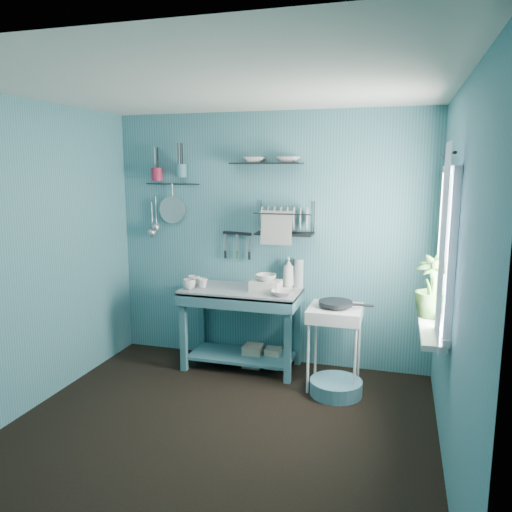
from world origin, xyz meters
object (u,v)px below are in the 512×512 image
(water_bottle, at_px, (299,273))
(colander, at_px, (172,210))
(frying_pan, at_px, (336,303))
(dish_rack, at_px, (285,218))
(potted_plant, at_px, (432,286))
(work_counter, at_px, (242,328))
(utensil_cup_teal, at_px, (181,171))
(mug_left, at_px, (189,284))
(mug_right, at_px, (194,281))
(wash_tub, at_px, (266,286))
(utensil_cup_magenta, at_px, (157,174))
(hotplate_stand, at_px, (334,347))
(soap_bottle, at_px, (288,272))
(storage_tin_small, at_px, (273,358))
(storage_tin_large, at_px, (253,356))
(mug_mid, at_px, (203,283))
(floor_basin, at_px, (336,387))

(water_bottle, distance_m, colander, 1.47)
(water_bottle, relative_size, frying_pan, 0.93)
(dish_rack, relative_size, potted_plant, 1.15)
(work_counter, height_order, utensil_cup_teal, utensil_cup_teal)
(utensil_cup_teal, height_order, colander, utensil_cup_teal)
(mug_left, distance_m, frying_pan, 1.42)
(mug_right, distance_m, wash_tub, 0.75)
(utensil_cup_magenta, bearing_deg, water_bottle, 0.36)
(utensil_cup_teal, xyz_separation_m, colander, (-0.13, 0.03, -0.40))
(utensil_cup_teal, distance_m, colander, 0.42)
(wash_tub, bearing_deg, utensil_cup_teal, 166.37)
(mug_left, relative_size, hotplate_stand, 0.17)
(wash_tub, bearing_deg, soap_bottle, 52.31)
(work_counter, distance_m, utensil_cup_magenta, 1.80)
(soap_bottle, bearing_deg, colander, 178.13)
(dish_rack, bearing_deg, wash_tub, -117.53)
(hotplate_stand, distance_m, storage_tin_small, 0.74)
(wash_tub, xyz_separation_m, storage_tin_large, (-0.15, 0.07, -0.74))
(wash_tub, height_order, dish_rack, dish_rack)
(wash_tub, relative_size, frying_pan, 0.93)
(hotplate_stand, distance_m, frying_pan, 0.41)
(mug_left, bearing_deg, utensil_cup_magenta, 143.13)
(potted_plant, height_order, storage_tin_small, potted_plant)
(colander, bearing_deg, hotplate_stand, -13.61)
(mug_left, distance_m, utensil_cup_teal, 1.16)
(mug_right, distance_m, soap_bottle, 0.95)
(utensil_cup_magenta, height_order, colander, utensil_cup_magenta)
(wash_tub, bearing_deg, storage_tin_small, 63.43)
(frying_pan, bearing_deg, soap_bottle, 143.13)
(mug_mid, height_order, dish_rack, dish_rack)
(utensil_cup_magenta, bearing_deg, floor_basin, -16.01)
(potted_plant, height_order, storage_tin_large, potted_plant)
(mug_right, bearing_deg, utensil_cup_teal, 133.73)
(water_bottle, bearing_deg, storage_tin_small, -147.53)
(soap_bottle, bearing_deg, floor_basin, -44.51)
(utensil_cup_magenta, bearing_deg, potted_plant, -15.84)
(wash_tub, height_order, utensil_cup_teal, utensil_cup_teal)
(hotplate_stand, relative_size, floor_basin, 1.63)
(storage_tin_small, height_order, floor_basin, storage_tin_small)
(utensil_cup_teal, distance_m, storage_tin_small, 2.09)
(mug_mid, bearing_deg, potted_plant, -13.21)
(colander, bearing_deg, storage_tin_small, -8.10)
(hotplate_stand, bearing_deg, utensil_cup_magenta, 160.30)
(water_bottle, height_order, floor_basin, water_bottle)
(mug_right, distance_m, frying_pan, 1.45)
(mug_right, bearing_deg, potted_plant, -13.99)
(mug_mid, bearing_deg, hotplate_stand, -5.49)
(water_bottle, bearing_deg, storage_tin_large, -157.96)
(water_bottle, relative_size, utensil_cup_teal, 2.15)
(soap_bottle, distance_m, frying_pan, 0.67)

